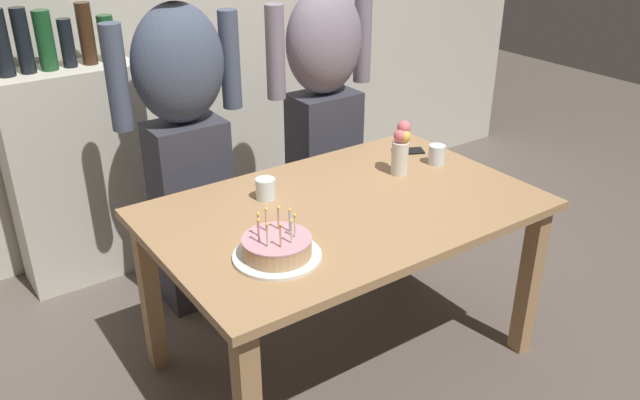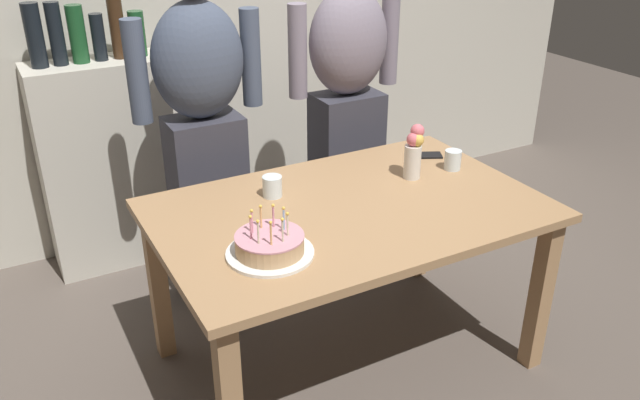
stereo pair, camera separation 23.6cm
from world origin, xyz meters
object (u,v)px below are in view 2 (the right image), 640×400
Objects in this scene: flower_vase at (414,151)px; person_woman_cardigan at (347,103)px; water_glass_near at (272,186)px; water_glass_far at (453,160)px; cell_phone at (426,155)px; birthday_cake at (270,246)px; person_man_bearded at (203,127)px.

flower_vase is 0.67m from person_woman_cardigan.
water_glass_far is (0.81, -0.13, 0.00)m from water_glass_near.
water_glass_far is at bearing 101.45° from person_woman_cardigan.
cell_phone is 0.28m from flower_vase.
water_glass_near is 0.59× the size of cell_phone.
cell_phone is (-0.01, 0.18, -0.04)m from water_glass_far.
person_man_bearded is (0.11, 0.96, 0.10)m from birthday_cake.
flower_vase reaches higher than water_glass_far.
birthday_cake reaches higher than cell_phone.
water_glass_far is 0.18m from cell_phone.
flower_vase is (-0.21, 0.01, 0.08)m from water_glass_far.
birthday_cake is 0.18× the size of person_woman_cardigan.
person_woman_cardigan is at bearing 84.09° from flower_vase.
cell_phone is (1.00, 0.46, -0.03)m from birthday_cake.
flower_vase is 0.14× the size of person_man_bearded.
person_man_bearded reaches higher than water_glass_near.
person_woman_cardigan is at bearing 39.26° from water_glass_near.
cell_phone is 0.09× the size of person_woman_cardigan.
person_woman_cardigan is (0.87, 0.96, 0.10)m from birthday_cake.
person_man_bearded is 1.00× the size of person_woman_cardigan.
birthday_cake is at bearing 83.40° from person_man_bearded.
water_glass_far is at bearing -60.00° from cell_phone.
flower_vase is at bearing -113.40° from cell_phone.
birthday_cake is 0.46m from water_glass_near.
flower_vase is at bearing 84.09° from person_woman_cardigan.
water_glass_near is 0.82m from water_glass_far.
water_glass_far is 0.37× the size of flower_vase.
flower_vase is 0.96m from person_man_bearded.
cell_phone is at bearing 93.52° from water_glass_far.
birthday_cake is 0.86m from flower_vase.
person_woman_cardigan is (-0.14, 0.68, 0.09)m from water_glass_far.
water_glass_far reaches higher than water_glass_near.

